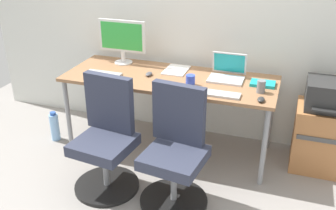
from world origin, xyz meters
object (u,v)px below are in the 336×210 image
(side_cabinet, at_px, (321,138))
(printer, at_px, (330,95))
(coffee_mug, at_px, (190,80))
(water_bottle_on_floor, at_px, (55,127))
(office_chair_right, at_px, (176,152))
(office_chair_left, at_px, (106,140))
(open_laptop, at_px, (227,73))
(desktop_monitor, at_px, (122,39))

(side_cabinet, relative_size, printer, 1.48)
(side_cabinet, bearing_deg, coffee_mug, -167.99)
(water_bottle_on_floor, bearing_deg, office_chair_right, -18.59)
(office_chair_left, height_order, water_bottle_on_floor, office_chair_left)
(office_chair_right, distance_m, water_bottle_on_floor, 1.55)
(side_cabinet, distance_m, open_laptop, 1.01)
(water_bottle_on_floor, xyz_separation_m, open_laptop, (1.66, 0.37, 0.65))
(office_chair_right, bearing_deg, open_laptop, 75.97)
(side_cabinet, bearing_deg, open_laptop, 178.93)
(water_bottle_on_floor, bearing_deg, office_chair_left, -29.66)
(water_bottle_on_floor, bearing_deg, desktop_monitor, 37.80)
(water_bottle_on_floor, height_order, coffee_mug, coffee_mug)
(printer, bearing_deg, coffee_mug, -168.04)
(side_cabinet, bearing_deg, office_chair_right, -142.52)
(desktop_monitor, height_order, coffee_mug, desktop_monitor)
(office_chair_right, height_order, desktop_monitor, desktop_monitor)
(water_bottle_on_floor, distance_m, desktop_monitor, 1.13)
(water_bottle_on_floor, bearing_deg, printer, 7.86)
(desktop_monitor, distance_m, coffee_mug, 0.89)
(office_chair_left, relative_size, water_bottle_on_floor, 3.03)
(office_chair_left, xyz_separation_m, open_laptop, (0.80, 0.85, 0.38))
(office_chair_right, bearing_deg, desktop_monitor, 132.23)
(water_bottle_on_floor, relative_size, open_laptop, 1.00)
(side_cabinet, xyz_separation_m, desktop_monitor, (-1.94, 0.11, 0.70))
(office_chair_right, distance_m, side_cabinet, 1.38)
(printer, height_order, water_bottle_on_floor, printer)
(printer, bearing_deg, side_cabinet, 90.00)
(printer, height_order, coffee_mug, coffee_mug)
(side_cabinet, bearing_deg, water_bottle_on_floor, -172.12)
(office_chair_left, distance_m, desktop_monitor, 1.13)
(side_cabinet, xyz_separation_m, open_laptop, (-0.88, 0.02, 0.50))
(printer, relative_size, water_bottle_on_floor, 1.29)
(coffee_mug, bearing_deg, water_bottle_on_floor, -175.60)
(office_chair_left, xyz_separation_m, printer, (1.68, 0.83, 0.29))
(printer, relative_size, open_laptop, 1.29)
(office_chair_right, height_order, water_bottle_on_floor, office_chair_right)
(office_chair_left, bearing_deg, open_laptop, 46.68)
(office_chair_left, relative_size, coffee_mug, 10.22)
(office_chair_left, height_order, desktop_monitor, desktop_monitor)
(water_bottle_on_floor, height_order, desktop_monitor, desktop_monitor)
(coffee_mug, bearing_deg, open_laptop, 43.92)
(open_laptop, bearing_deg, office_chair_right, -104.03)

